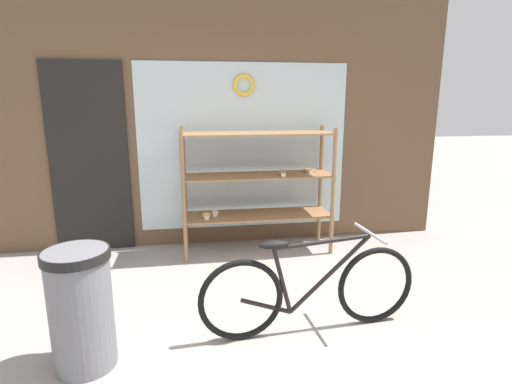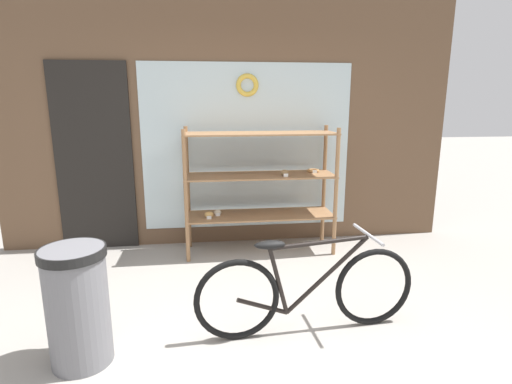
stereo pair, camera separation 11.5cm
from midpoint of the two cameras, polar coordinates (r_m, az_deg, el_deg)
name	(u,v)px [view 2 (the right image)]	position (r m, az deg, el deg)	size (l,w,h in m)	color
ground_plane	(255,367)	(2.83, 1.14, -23.69)	(30.00, 30.00, 0.00)	gray
storefront_facade	(226,90)	(4.67, -3.61, 14.34)	(5.24, 0.13, 3.71)	brown
display_case	(260,179)	(4.41, 1.33, 1.90)	(1.65, 0.49, 1.40)	#8E6642
bicycle	(307,290)	(3.03, 8.37, -13.69)	(1.66, 0.46, 0.75)	black
trash_bin	(77,302)	(2.86, -23.07, -14.30)	(0.41, 0.41, 0.79)	slate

